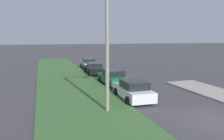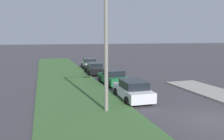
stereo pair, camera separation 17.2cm
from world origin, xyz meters
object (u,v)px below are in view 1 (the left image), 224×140
at_px(parked_car_black, 94,69).
at_px(parked_car_silver, 89,63).
at_px(streetlight, 113,41).
at_px(parked_car_green, 113,77).
at_px(parked_car_white, 133,90).

height_order(parked_car_black, parked_car_silver, same).
height_order(parked_car_black, streetlight, streetlight).
bearing_deg(parked_car_green, parked_car_white, 175.13).
bearing_deg(parked_car_green, parked_car_black, 0.23).
bearing_deg(parked_car_green, parked_car_silver, -3.24).
bearing_deg(parked_car_silver, streetlight, 174.42).
distance_m(parked_car_silver, streetlight, 20.82).
relative_size(parked_car_green, parked_car_silver, 1.00).
bearing_deg(parked_car_black, streetlight, 174.50).
distance_m(parked_car_black, streetlight, 15.16).
bearing_deg(parked_car_white, streetlight, 135.85).
height_order(parked_car_white, parked_car_black, same).
relative_size(parked_car_green, streetlight, 0.58).
xyz_separation_m(parked_car_white, streetlight, (-2.24, 2.30, 3.67)).
height_order(parked_car_white, parked_car_green, same).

